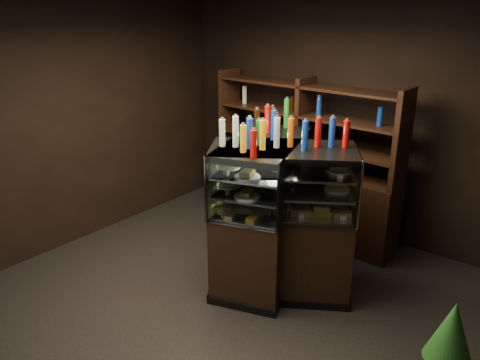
% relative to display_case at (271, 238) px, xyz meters
% --- Properties ---
extents(ground, '(5.00, 5.00, 0.00)m').
position_rel_display_case_xyz_m(ground, '(0.02, -0.79, -0.51)').
color(ground, black).
rests_on(ground, ground).
extents(room_shell, '(5.02, 5.02, 3.01)m').
position_rel_display_case_xyz_m(room_shell, '(0.02, -0.79, 1.43)').
color(room_shell, black).
rests_on(room_shell, ground).
extents(display_case, '(1.64, 1.57, 1.55)m').
position_rel_display_case_xyz_m(display_case, '(0.00, 0.00, 0.00)').
color(display_case, black).
rests_on(display_case, ground).
extents(food_display, '(1.18, 1.30, 0.47)m').
position_rel_display_case_xyz_m(food_display, '(-0.00, -0.01, 0.62)').
color(food_display, '#B49340').
rests_on(food_display, display_case).
extents(bottles_top, '(1.03, 1.16, 0.30)m').
position_rel_display_case_xyz_m(bottles_top, '(0.00, 0.00, 1.16)').
color(bottles_top, '#B20C0A').
rests_on(bottles_top, display_case).
extents(potted_conifer, '(0.37, 0.37, 0.79)m').
position_rel_display_case_xyz_m(potted_conifer, '(1.89, -0.28, -0.06)').
color(potted_conifer, black).
rests_on(potted_conifer, ground).
extents(back_shelving, '(2.54, 0.52, 2.00)m').
position_rel_display_case_xyz_m(back_shelving, '(-0.42, 1.26, 0.09)').
color(back_shelving, black).
rests_on(back_shelving, ground).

